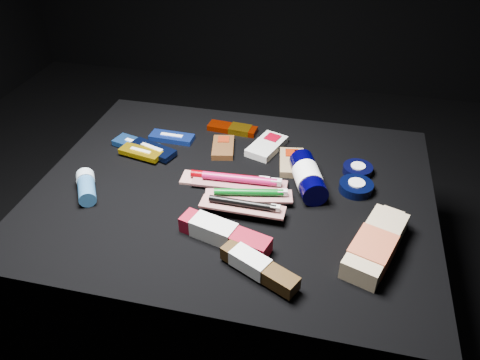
% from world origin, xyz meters
% --- Properties ---
extents(ground, '(3.00, 3.00, 0.00)m').
position_xyz_m(ground, '(0.00, 0.00, 0.00)').
color(ground, black).
rests_on(ground, ground).
extents(cloth_table, '(0.98, 0.78, 0.40)m').
position_xyz_m(cloth_table, '(0.00, 0.00, 0.20)').
color(cloth_table, black).
rests_on(cloth_table, ground).
extents(luna_bar_0, '(0.13, 0.05, 0.02)m').
position_xyz_m(luna_bar_0, '(-0.23, 0.19, 0.41)').
color(luna_bar_0, '#1A3AAB').
rests_on(luna_bar_0, cloth_table).
extents(luna_bar_1, '(0.14, 0.08, 0.02)m').
position_xyz_m(luna_bar_1, '(-0.31, 0.12, 0.41)').
color(luna_bar_1, '#245DB4').
rests_on(luna_bar_1, cloth_table).
extents(luna_bar_2, '(0.15, 0.09, 0.02)m').
position_xyz_m(luna_bar_2, '(-0.26, 0.10, 0.41)').
color(luna_bar_2, black).
rests_on(luna_bar_2, cloth_table).
extents(luna_bar_3, '(0.13, 0.07, 0.02)m').
position_xyz_m(luna_bar_3, '(-0.28, 0.08, 0.41)').
color(luna_bar_3, gold).
rests_on(luna_bar_3, cloth_table).
extents(clif_bar_0, '(0.08, 0.12, 0.02)m').
position_xyz_m(clif_bar_0, '(-0.07, 0.17, 0.41)').
color(clif_bar_0, '#4B2C14').
rests_on(clif_bar_0, cloth_table).
extents(clif_bar_1, '(0.11, 0.14, 0.02)m').
position_xyz_m(clif_bar_1, '(0.05, 0.20, 0.41)').
color(clif_bar_1, beige).
rests_on(clif_bar_1, cloth_table).
extents(clif_bar_2, '(0.08, 0.13, 0.02)m').
position_xyz_m(clif_bar_2, '(0.13, 0.14, 0.41)').
color(clif_bar_2, olive).
rests_on(clif_bar_2, cloth_table).
extents(power_bar, '(0.15, 0.06, 0.02)m').
position_xyz_m(power_bar, '(-0.06, 0.27, 0.41)').
color(power_bar, '#8A1A02').
rests_on(power_bar, cloth_table).
extents(lotion_bottle, '(0.11, 0.20, 0.07)m').
position_xyz_m(lotion_bottle, '(0.18, 0.05, 0.43)').
color(lotion_bottle, black).
rests_on(lotion_bottle, cloth_table).
extents(cream_tin_upper, '(0.08, 0.08, 0.02)m').
position_xyz_m(cream_tin_upper, '(0.30, 0.14, 0.41)').
color(cream_tin_upper, black).
rests_on(cream_tin_upper, cloth_table).
extents(cream_tin_lower, '(0.08, 0.08, 0.03)m').
position_xyz_m(cream_tin_lower, '(0.30, 0.06, 0.41)').
color(cream_tin_lower, black).
rests_on(cream_tin_lower, cloth_table).
extents(bodywash_bottle, '(0.14, 0.23, 0.05)m').
position_xyz_m(bodywash_bottle, '(0.34, -0.16, 0.42)').
color(bodywash_bottle, '#CAB188').
rests_on(bodywash_bottle, cloth_table).
extents(deodorant_stick, '(0.09, 0.11, 0.04)m').
position_xyz_m(deodorant_stick, '(-0.34, -0.10, 0.42)').
color(deodorant_stick, '#295A89').
rests_on(deodorant_stick, cloth_table).
extents(toothbrush_pack_0, '(0.24, 0.07, 0.03)m').
position_xyz_m(toothbrush_pack_0, '(-0.02, 0.02, 0.41)').
color(toothbrush_pack_0, silver).
rests_on(toothbrush_pack_0, cloth_table).
extents(toothbrush_pack_1, '(0.24, 0.07, 0.03)m').
position_xyz_m(toothbrush_pack_1, '(0.02, 0.01, 0.42)').
color(toothbrush_pack_1, '#A29B97').
rests_on(toothbrush_pack_1, cloth_table).
extents(toothbrush_pack_2, '(0.21, 0.09, 0.02)m').
position_xyz_m(toothbrush_pack_2, '(0.05, -0.04, 0.42)').
color(toothbrush_pack_2, '#BAB3AE').
rests_on(toothbrush_pack_2, cloth_table).
extents(toothbrush_pack_3, '(0.20, 0.05, 0.02)m').
position_xyz_m(toothbrush_pack_3, '(0.05, -0.10, 0.43)').
color(toothbrush_pack_3, '#B0A8A4').
rests_on(toothbrush_pack_3, cloth_table).
extents(toothpaste_carton_red, '(0.21, 0.10, 0.04)m').
position_xyz_m(toothpaste_carton_red, '(0.02, -0.19, 0.42)').
color(toothpaste_carton_red, maroon).
rests_on(toothpaste_carton_red, cloth_table).
extents(toothpaste_carton_green, '(0.17, 0.11, 0.03)m').
position_xyz_m(toothpaste_carton_green, '(0.11, -0.27, 0.42)').
color(toothpaste_carton_green, '#33200A').
rests_on(toothpaste_carton_green, cloth_table).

